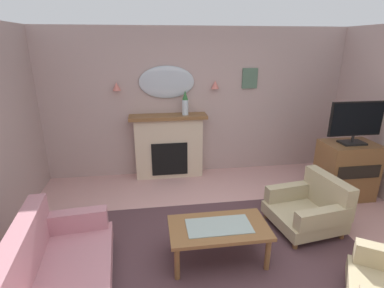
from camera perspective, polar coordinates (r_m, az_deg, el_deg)
name	(u,v)px	position (r m, az deg, el deg)	size (l,w,h in m)	color
floor	(236,273)	(3.57, 8.52, -23.54)	(6.44, 6.40, 0.10)	#C6938E
wall_back	(197,103)	(5.42, 0.98, 7.99)	(6.44, 0.10, 2.63)	#B29993
patterned_rug	(231,256)	(3.68, 7.63, -20.84)	(3.20, 2.40, 0.01)	#4C3338
fireplace	(169,147)	(5.34, -4.50, -0.52)	(1.36, 0.36, 1.16)	beige
mantel_vase_left	(185,103)	(5.13, -1.34, 7.90)	(0.11, 0.11, 0.43)	silver
wall_mirror	(167,82)	(5.22, -4.94, 11.88)	(0.96, 0.06, 0.56)	#B2BCC6
wall_sconce_left	(117,86)	(5.19, -14.46, 10.77)	(0.14, 0.14, 0.14)	#D17066
wall_sconce_right	(215,85)	(5.29, 4.52, 11.45)	(0.14, 0.14, 0.14)	#D17066
framed_picture	(250,78)	(5.52, 11.17, 12.41)	(0.28, 0.03, 0.36)	#4C6B56
coffee_table	(219,230)	(3.41, 5.21, -16.39)	(1.10, 0.60, 0.45)	brown
floral_couch	(50,277)	(3.23, -25.81, -22.27)	(1.01, 1.78, 0.76)	#B77A84
armchair_beside_couch	(310,207)	(4.26, 22.01, -11.27)	(0.93, 0.91, 0.71)	tan
tv_cabinet	(346,170)	(5.26, 27.74, -4.50)	(0.80, 0.57, 0.90)	brown
tv_flatscreen	(356,122)	(5.01, 29.26, 3.81)	(0.84, 0.24, 0.65)	black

